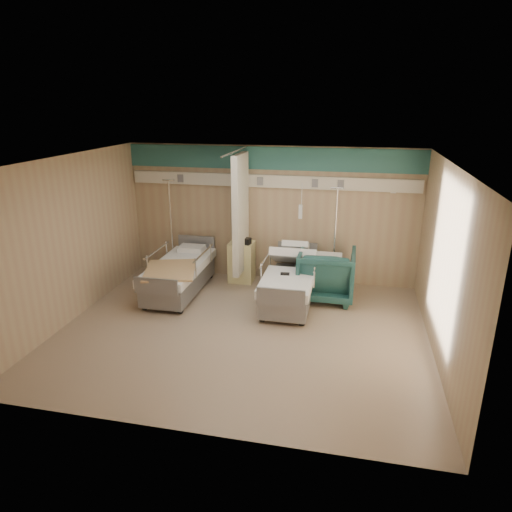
{
  "coord_description": "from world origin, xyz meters",
  "views": [
    {
      "loc": [
        1.65,
        -6.57,
        3.64
      ],
      "look_at": [
        0.1,
        0.6,
        1.13
      ],
      "focal_mm": 32.0,
      "sensor_mm": 36.0,
      "label": 1
    }
  ],
  "objects_px": {
    "iv_stand_left": "(173,257)",
    "bed_right": "(290,287)",
    "bedside_cabinet": "(242,262)",
    "bed_left": "(179,278)",
    "visitor_armchair": "(326,274)",
    "iv_stand_right": "(333,271)"
  },
  "relations": [
    {
      "from": "iv_stand_left",
      "to": "bed_right",
      "type": "bearing_deg",
      "value": -18.28
    },
    {
      "from": "bedside_cabinet",
      "to": "iv_stand_left",
      "type": "bearing_deg",
      "value": -179.44
    },
    {
      "from": "bed_left",
      "to": "bedside_cabinet",
      "type": "distance_m",
      "value": 1.39
    },
    {
      "from": "bed_left",
      "to": "visitor_armchair",
      "type": "height_order",
      "value": "visitor_armchair"
    },
    {
      "from": "bed_left",
      "to": "visitor_armchair",
      "type": "distance_m",
      "value": 2.88
    },
    {
      "from": "bed_right",
      "to": "bed_left",
      "type": "bearing_deg",
      "value": 180.0
    },
    {
      "from": "visitor_armchair",
      "to": "iv_stand_right",
      "type": "xyz_separation_m",
      "value": [
        0.11,
        0.38,
        -0.06
      ]
    },
    {
      "from": "iv_stand_left",
      "to": "iv_stand_right",
      "type": "bearing_deg",
      "value": -2.37
    },
    {
      "from": "visitor_armchair",
      "to": "bed_right",
      "type": "bearing_deg",
      "value": 29.43
    },
    {
      "from": "visitor_armchair",
      "to": "iv_stand_left",
      "type": "relative_size",
      "value": 0.51
    },
    {
      "from": "bed_right",
      "to": "iv_stand_right",
      "type": "distance_m",
      "value": 1.07
    },
    {
      "from": "bed_left",
      "to": "bed_right",
      "type": "bearing_deg",
      "value": 0.0
    },
    {
      "from": "bedside_cabinet",
      "to": "iv_stand_right",
      "type": "xyz_separation_m",
      "value": [
        1.91,
        -0.16,
        0.01
      ]
    },
    {
      "from": "bedside_cabinet",
      "to": "iv_stand_right",
      "type": "distance_m",
      "value": 1.91
    },
    {
      "from": "bed_right",
      "to": "iv_stand_left",
      "type": "distance_m",
      "value": 2.82
    },
    {
      "from": "bed_right",
      "to": "iv_stand_left",
      "type": "xyz_separation_m",
      "value": [
        -2.68,
        0.89,
        0.12
      ]
    },
    {
      "from": "bed_right",
      "to": "bed_left",
      "type": "xyz_separation_m",
      "value": [
        -2.2,
        0.0,
        0.0
      ]
    },
    {
      "from": "bed_right",
      "to": "visitor_armchair",
      "type": "height_order",
      "value": "visitor_armchair"
    },
    {
      "from": "visitor_armchair",
      "to": "iv_stand_left",
      "type": "xyz_separation_m",
      "value": [
        -3.33,
        0.52,
        -0.06
      ]
    },
    {
      "from": "bed_left",
      "to": "iv_stand_left",
      "type": "relative_size",
      "value": 1.03
    },
    {
      "from": "bed_right",
      "to": "bed_left",
      "type": "height_order",
      "value": "same"
    },
    {
      "from": "bedside_cabinet",
      "to": "iv_stand_right",
      "type": "relative_size",
      "value": 0.4
    }
  ]
}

